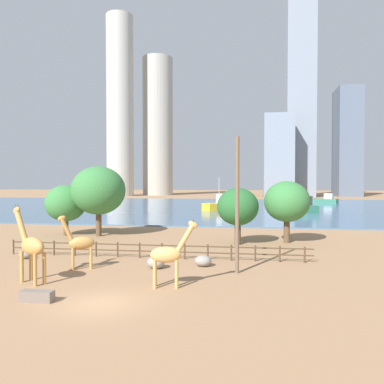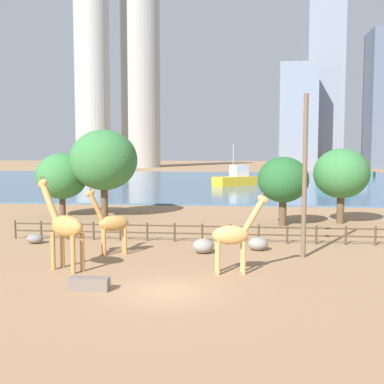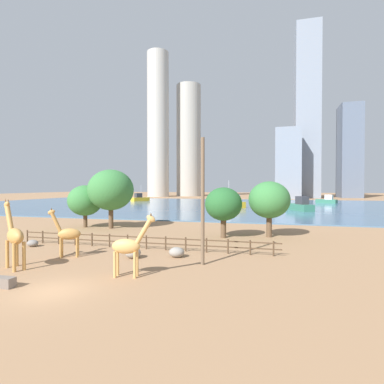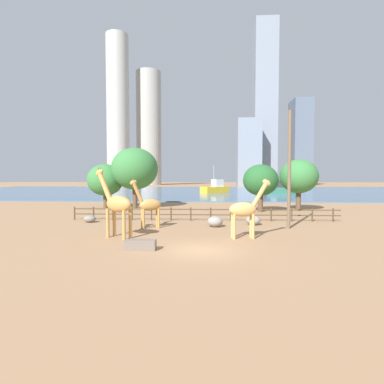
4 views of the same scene
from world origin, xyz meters
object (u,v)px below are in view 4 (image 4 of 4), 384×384
Objects in this scene: giraffe_young at (117,204)px; tree_left_large at (135,169)px; giraffe_companion at (149,205)px; boat_tug at (110,186)px; giraffe_tall at (245,209)px; tree_center_broad at (261,180)px; feeding_trough at (140,245)px; boat_barge at (215,188)px; boulder_small at (215,222)px; boat_ferry at (282,189)px; tree_right_tall at (299,177)px; utility_pole at (289,170)px; boulder_near_fence at (253,220)px; boat_sailboat at (292,186)px; boulder_by_pole at (90,219)px; tree_left_small at (105,180)px.

tree_left_large is at bearing -50.77° from giraffe_young.
giraffe_companion is 91.53m from boat_tug.
tree_center_broad reaches higher than giraffe_tall.
boat_barge is at bearing 84.90° from feeding_trough.
giraffe_companion is 3.17× the size of boulder_small.
tree_center_broad reaches higher than boat_ferry.
tree_right_tall is 0.80× the size of boat_ferry.
utility_pole is 1.65× the size of tree_center_broad.
boulder_near_fence is 90.09m from boat_sailboat.
utility_pole is 14.93m from tree_right_tall.
giraffe_tall is 15.36m from boulder_by_pole.
boat_tug is (-22.71, 69.20, -2.63)m from tree_left_small.
tree_left_small is 84.80m from boat_sailboat.
giraffe_tall is 5.39m from boulder_small.
boat_sailboat is (19.13, 73.72, -3.19)m from tree_right_tall.
boulder_near_fence is at bearing 50.80° from feeding_trough.
boat_tug reaches higher than boulder_by_pole.
utility_pole reaches higher than boulder_small.
tree_right_tall reaches higher than tree_center_broad.
tree_right_tall is at bearing 60.56° from boat_barge.
tree_right_tall is at bearing -105.44° from giraffe_young.
giraffe_companion reaches higher than boat_ferry.
boat_sailboat is (24.27, 75.55, -2.71)m from tree_center_broad.
giraffe_companion is at bearing -127.17° from boat_tug.
boulder_near_fence is 0.16× the size of boat_ferry.
feeding_trough is 101.82m from boat_sailboat.
boat_barge is at bearing 76.33° from boat_sailboat.
boat_sailboat is (28.11, 92.03, -0.85)m from giraffe_tall.
boulder_small is 0.23× the size of tree_center_broad.
giraffe_companion is 19.11m from tree_left_small.
boat_sailboat is (24.05, 87.81, -3.66)m from utility_pole.
giraffe_young is at bearing -161.18° from utility_pole.
giraffe_companion is at bearing -138.64° from tree_right_tall.
giraffe_young is 0.86× the size of tree_center_broad.
giraffe_tall reaches higher than boat_ferry.
giraffe_tall is 3.72× the size of boulder_by_pole.
boulder_by_pole is 95.07m from boat_sailboat.
boulder_by_pole is (-13.73, 6.67, -1.69)m from giraffe_tall.
boulder_small is 17.86m from tree_right_tall.
tree_left_small is at bearing 113.63° from feeding_trough.
boulder_by_pole is 25.84m from tree_right_tall.
feeding_trough is (-10.55, -7.95, -4.54)m from utility_pole.
giraffe_young reaches higher than feeding_trough.
tree_left_large reaches higher than boat_ferry.
giraffe_companion is 3.24× the size of boulder_near_fence.
boat_tug is at bearing -95.51° from giraffe_companion.
giraffe_tall is 1.01× the size of giraffe_companion.
tree_right_tall is at bearing 51.02° from boulder_small.
giraffe_young is 0.63× the size of boat_barge.
utility_pole reaches higher than giraffe_companion.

